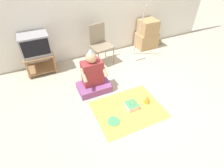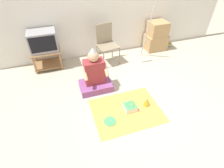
{
  "view_description": "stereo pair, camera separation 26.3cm",
  "coord_description": "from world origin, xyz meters",
  "views": [
    {
      "loc": [
        -1.46,
        -1.78,
        2.3
      ],
      "look_at": [
        -0.46,
        0.37,
        0.35
      ],
      "focal_mm": 28.0,
      "sensor_mm": 36.0,
      "label": 1
    },
    {
      "loc": [
        -1.21,
        -1.88,
        2.3
      ],
      "look_at": [
        -0.46,
        0.37,
        0.35
      ],
      "focal_mm": 28.0,
      "sensor_mm": 36.0,
      "label": 2
    }
  ],
  "objects": [
    {
      "name": "ground_plane",
      "position": [
        0.0,
        0.0,
        0.0
      ],
      "size": [
        16.0,
        16.0,
        0.0
      ],
      "primitive_type": "plane",
      "color": "#BCB29E"
    },
    {
      "name": "wall_back",
      "position": [
        0.0,
        2.14,
        1.27
      ],
      "size": [
        6.4,
        0.06,
        2.55
      ],
      "color": "white",
      "rests_on": "ground_plane"
    },
    {
      "name": "tv_stand",
      "position": [
        -1.52,
        1.86,
        0.26
      ],
      "size": [
        0.62,
        0.49,
        0.43
      ],
      "color": "#997047",
      "rests_on": "ground_plane"
    },
    {
      "name": "tv",
      "position": [
        -1.52,
        1.87,
        0.65
      ],
      "size": [
        0.58,
        0.43,
        0.43
      ],
      "color": "#99999E",
      "rests_on": "tv_stand"
    },
    {
      "name": "folding_chair",
      "position": [
        -0.16,
        1.69,
        0.52
      ],
      "size": [
        0.51,
        0.47,
        0.9
      ],
      "color": "gray",
      "rests_on": "ground_plane"
    },
    {
      "name": "cardboard_box_stack",
      "position": [
        1.27,
        1.87,
        0.35
      ],
      "size": [
        0.55,
        0.42,
        0.75
      ],
      "color": "tan",
      "rests_on": "ground_plane"
    },
    {
      "name": "dust_mop",
      "position": [
        0.77,
        1.46,
        0.38
      ],
      "size": [
        0.28,
        0.37,
        1.28
      ],
      "color": "#B2ADA3",
      "rests_on": "ground_plane"
    },
    {
      "name": "book_pile",
      "position": [
        1.72,
        1.9,
        0.04
      ],
      "size": [
        0.17,
        0.15,
        0.08
      ],
      "color": "#60936B",
      "rests_on": "ground_plane"
    },
    {
      "name": "person_seated",
      "position": [
        -0.67,
        0.77,
        0.29
      ],
      "size": [
        0.62,
        0.43,
        0.89
      ],
      "color": "#8C4C8C",
      "rests_on": "ground_plane"
    },
    {
      "name": "party_cloth",
      "position": [
        -0.32,
        0.0,
        0.0
      ],
      "size": [
        1.18,
        0.92,
        0.01
      ],
      "color": "#EFA84C",
      "rests_on": "ground_plane"
    },
    {
      "name": "birthday_cake",
      "position": [
        -0.24,
        0.02,
        0.06
      ],
      "size": [
        0.21,
        0.21,
        0.17
      ],
      "color": "white",
      "rests_on": "party_cloth"
    },
    {
      "name": "party_hat_blue",
      "position": [
        0.08,
        0.01,
        0.08
      ],
      "size": [
        0.12,
        0.12,
        0.15
      ],
      "color": "gold",
      "rests_on": "party_cloth"
    },
    {
      "name": "paper_plate",
      "position": [
        -0.67,
        -0.14,
        0.01
      ],
      "size": [
        0.21,
        0.21,
        0.01
      ],
      "color": "#4CB266",
      "rests_on": "party_cloth"
    }
  ]
}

